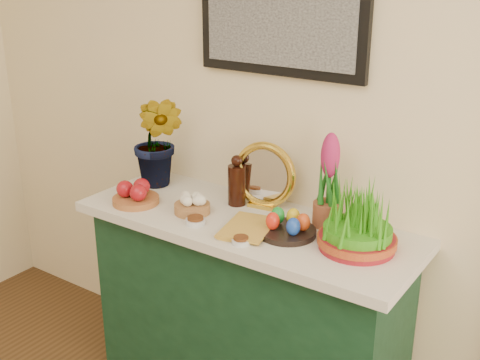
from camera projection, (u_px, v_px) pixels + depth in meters
The scene contains 13 objects.
sideboard at pixel (247, 318), 2.56m from camera, with size 1.30×0.45×0.85m, color #163D25.
tablecloth at pixel (247, 223), 2.41m from camera, with size 1.40×0.55×0.04m, color silver.
hyacinth_green at pixel (158, 126), 2.65m from camera, with size 0.28×0.24×0.56m, color #1C671C.
apple_bowl at pixel (135, 194), 2.54m from camera, with size 0.23×0.23×0.10m.
garlic_basket at pixel (192, 205), 2.44m from camera, with size 0.16×0.16×0.08m.
vinegar_cruet at pixel (237, 183), 2.51m from camera, with size 0.07×0.07×0.22m.
mirror at pixel (264, 176), 2.48m from camera, with size 0.28×0.10×0.28m.
book at pixel (227, 224), 2.32m from camera, with size 0.16×0.24×0.03m, color gold.
spice_dish_left at pixel (196, 221), 2.35m from camera, with size 0.08×0.08×0.03m.
spice_dish_right at pixel (241, 240), 2.19m from camera, with size 0.07×0.07×0.03m.
egg_plate at pixel (287, 226), 2.25m from camera, with size 0.24×0.24×0.09m.
hyacinth_pink at pixel (329, 185), 2.29m from camera, with size 0.11×0.11×0.37m.
wheatgrass_sabzeh at pixel (358, 223), 2.12m from camera, with size 0.28×0.28×0.23m.
Camera 1 is at (1.04, 0.18, 1.87)m, focal length 45.00 mm.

